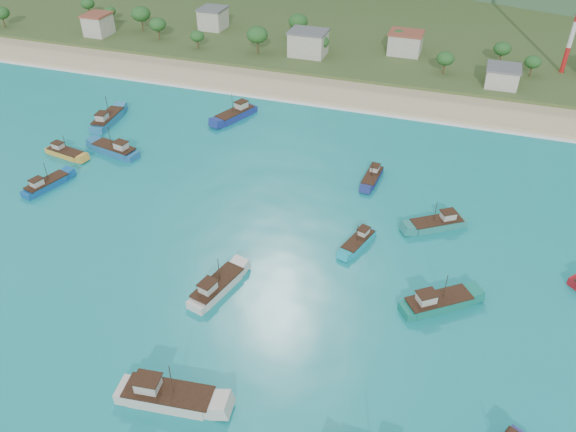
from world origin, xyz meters
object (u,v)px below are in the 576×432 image
(boat_21, at_px, (167,397))
(boat_3, at_px, (358,242))
(boat_14, at_px, (236,115))
(boat_12, at_px, (115,150))
(boat_5, at_px, (65,153))
(boat_0, at_px, (108,120))
(boat_20, at_px, (46,185))
(boat_24, at_px, (437,224))
(boat_6, at_px, (217,287))
(boat_7, at_px, (372,178))
(boat_16, at_px, (437,303))

(boat_21, bearing_deg, boat_3, 151.07)
(boat_14, bearing_deg, boat_12, 75.35)
(boat_5, relative_size, boat_12, 0.82)
(boat_0, distance_m, boat_5, 16.34)
(boat_0, height_order, boat_20, boat_0)
(boat_5, relative_size, boat_14, 0.78)
(boat_12, height_order, boat_24, boat_12)
(boat_6, distance_m, boat_14, 59.85)
(boat_7, distance_m, boat_20, 63.40)
(boat_12, bearing_deg, boat_21, -130.51)
(boat_3, bearing_deg, boat_12, 3.30)
(boat_5, xyz_separation_m, boat_21, (50.33, -47.70, 0.34))
(boat_7, bearing_deg, boat_0, -0.78)
(boat_7, height_order, boat_14, boat_14)
(boat_21, bearing_deg, boat_12, -148.95)
(boat_0, relative_size, boat_20, 1.20)
(boat_3, distance_m, boat_20, 61.12)
(boat_7, bearing_deg, boat_16, 120.80)
(boat_12, distance_m, boat_16, 74.36)
(boat_3, bearing_deg, boat_24, -125.44)
(boat_5, relative_size, boat_24, 0.93)
(boat_21, bearing_deg, boat_14, -170.07)
(boat_12, xyz_separation_m, boat_14, (17.47, 24.18, 0.06))
(boat_12, distance_m, boat_21, 65.98)
(boat_7, bearing_deg, boat_24, 143.47)
(boat_3, height_order, boat_21, boat_21)
(boat_7, height_order, boat_20, boat_20)
(boat_6, height_order, boat_20, boat_6)
(boat_3, xyz_separation_m, boat_7, (-1.99, 20.93, 0.03))
(boat_6, distance_m, boat_24, 40.17)
(boat_3, relative_size, boat_14, 0.72)
(boat_3, height_order, boat_24, boat_24)
(boat_6, xyz_separation_m, boat_7, (15.73, 38.94, -0.21))
(boat_5, height_order, boat_12, boat_12)
(boat_0, relative_size, boat_12, 1.03)
(boat_14, bearing_deg, boat_6, 131.50)
(boat_6, bearing_deg, boat_12, 153.95)
(boat_5, xyz_separation_m, boat_14, (27.05, 28.37, 0.26))
(boat_20, bearing_deg, boat_5, 126.18)
(boat_12, distance_m, boat_20, 16.78)
(boat_14, distance_m, boat_21, 79.55)
(boat_5, distance_m, boat_21, 69.34)
(boat_14, relative_size, boat_20, 1.22)
(boat_0, xyz_separation_m, boat_12, (9.82, -12.14, -0.05))
(boat_16, distance_m, boat_21, 39.96)
(boat_12, bearing_deg, boat_0, 50.31)
(boat_0, relative_size, boat_3, 1.37)
(boat_7, relative_size, boat_20, 0.88)
(boat_5, distance_m, boat_16, 82.31)
(boat_0, distance_m, boat_24, 79.55)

